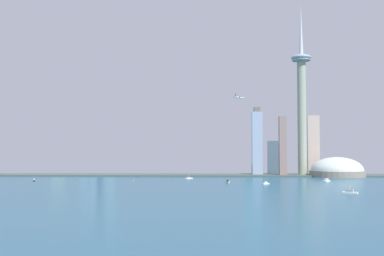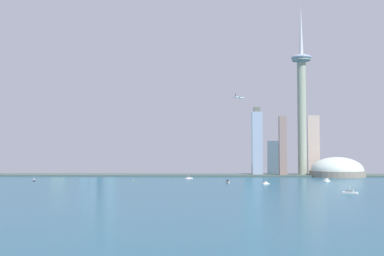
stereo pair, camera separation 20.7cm
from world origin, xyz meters
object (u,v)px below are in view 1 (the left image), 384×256
object	(u,v)px
observation_tower	(302,95)
boat_3	(34,180)
skyscraper_1	(97,140)
skyscraper_6	(257,143)
stadium_dome	(337,171)
skyscraper_5	(250,136)
boat_4	(350,192)
skyscraper_2	(59,159)
skyscraper_7	(259,137)
channel_buoy_0	(133,180)
boat_2	(266,183)
skyscraper_0	(313,145)
boat_5	(189,178)
skyscraper_9	(111,132)
skyscraper_3	(320,145)
skyscraper_4	(85,151)
boat_1	(327,181)
boat_0	(228,182)
skyscraper_10	(273,158)
airplane	(239,97)
skyscraper_8	(283,146)

from	to	relation	value
observation_tower	boat_3	world-z (taller)	observation_tower
skyscraper_1	skyscraper_6	size ratio (longest dim) A/B	1.10
skyscraper_6	stadium_dome	bearing A→B (deg)	-12.24
skyscraper_5	boat_4	world-z (taller)	skyscraper_5
skyscraper_2	skyscraper_7	xyz separation A→B (m)	(435.88, 38.07, 48.69)
observation_tower	channel_buoy_0	distance (m)	394.60
skyscraper_2	boat_2	world-z (taller)	skyscraper_2
skyscraper_2	skyscraper_6	size ratio (longest dim) A/B	0.49
skyscraper_0	skyscraper_5	distance (m)	135.01
skyscraper_7	boat_3	world-z (taller)	skyscraper_7
observation_tower	skyscraper_6	world-z (taller)	observation_tower
stadium_dome	boat_5	size ratio (longest dim) A/B	6.48
boat_2	boat_3	size ratio (longest dim) A/B	1.09
skyscraper_5	boat_3	distance (m)	462.41
skyscraper_9	boat_5	size ratio (longest dim) A/B	11.34
skyscraper_1	skyscraper_3	size ratio (longest dim) A/B	1.00
skyscraper_4	skyscraper_0	bearing A→B (deg)	0.79
boat_1	boat_2	size ratio (longest dim) A/B	1.27
skyscraper_6	skyscraper_7	xyz separation A→B (m)	(13.23, 82.24, 13.89)
channel_buoy_0	skyscraper_6	bearing A→B (deg)	38.29
skyscraper_3	boat_1	bearing A→B (deg)	-100.64
skyscraper_1	skyscraper_6	xyz separation A→B (m)	(348.12, -76.64, -7.47)
boat_1	boat_5	size ratio (longest dim) A/B	0.92
stadium_dome	boat_0	world-z (taller)	stadium_dome
observation_tower	skyscraper_2	world-z (taller)	observation_tower
skyscraper_2	skyscraper_6	xyz separation A→B (m)	(422.65, -44.16, 34.79)
stadium_dome	skyscraper_10	world-z (taller)	skyscraper_10
skyscraper_4	airplane	xyz separation A→B (m)	(328.65, -32.15, 111.69)
boat_3	skyscraper_6	bearing A→B (deg)	-82.00
skyscraper_3	skyscraper_6	world-z (taller)	skyscraper_3
boat_5	boat_1	bearing A→B (deg)	114.83
stadium_dome	skyscraper_8	xyz separation A→B (m)	(-103.73, 9.16, 49.03)
boat_4	boat_5	xyz separation A→B (m)	(-206.54, 283.77, -0.64)
skyscraper_3	skyscraper_5	world-z (taller)	skyscraper_5
skyscraper_7	boat_4	size ratio (longest dim) A/B	9.05
skyscraper_10	airplane	world-z (taller)	airplane
skyscraper_8	boat_0	distance (m)	228.95
skyscraper_7	skyscraper_9	world-z (taller)	skyscraper_9
stadium_dome	boat_1	distance (m)	159.96
skyscraper_1	boat_4	size ratio (longest dim) A/B	8.52
skyscraper_0	airplane	world-z (taller)	airplane
skyscraper_4	skyscraper_8	world-z (taller)	skyscraper_8
skyscraper_2	boat_4	distance (m)	661.34
skyscraper_2	skyscraper_3	bearing A→B (deg)	2.70
stadium_dome	skyscraper_0	bearing A→B (deg)	111.59
skyscraper_0	skyscraper_10	size ratio (longest dim) A/B	1.75
skyscraper_7	boat_1	size ratio (longest dim) A/B	10.82
boat_1	skyscraper_10	bearing A→B (deg)	-123.88
channel_buoy_0	boat_4	bearing A→B (deg)	-36.20
skyscraper_9	skyscraper_10	size ratio (longest dim) A/B	2.61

